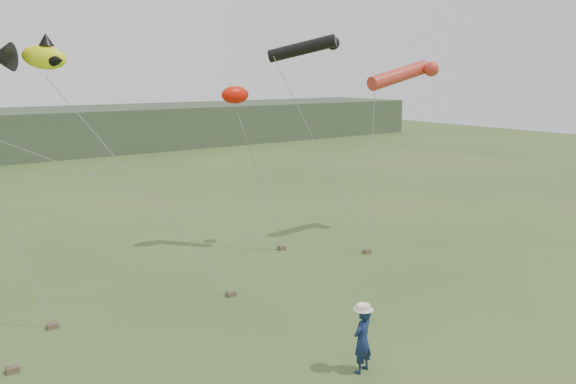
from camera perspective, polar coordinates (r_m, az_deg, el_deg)
The scene contains 6 objects.
ground at distance 15.49m, azimuth 4.41°, elevation -15.67°, with size 120.00×120.00×0.00m, color #385123.
festival_attendant at distance 14.19m, azimuth 7.56°, elevation -14.70°, with size 0.61×0.40×1.66m, color #122044.
sandbag_anchors at distance 19.36m, azimuth -7.50°, elevation -9.69°, with size 13.88×4.35×0.15m.
fish_kite at distance 17.20m, azimuth -24.87°, elevation 12.40°, with size 2.19×1.43×1.05m.
tube_kites at distance 24.23m, azimuth 8.65°, elevation 12.61°, with size 7.67×2.68×2.21m.
misc_kites at distance 22.81m, azimuth -18.22°, elevation 8.09°, with size 9.66×4.80×1.80m.
Camera 1 is at (-9.00, -10.39, 7.14)m, focal length 35.00 mm.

